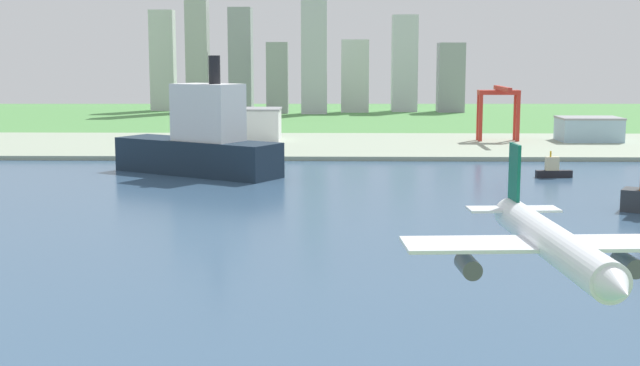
{
  "coord_description": "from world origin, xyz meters",
  "views": [
    {
      "loc": [
        -0.63,
        -37.79,
        56.48
      ],
      "look_at": [
        -4.68,
        166.46,
        26.02
      ],
      "focal_mm": 48.43,
      "sensor_mm": 36.0,
      "label": 1
    }
  ],
  "objects_px": {
    "cargo_ship": "(201,142)",
    "port_crane_red": "(499,101)",
    "warehouse_annex": "(589,129)",
    "tugboat_small": "(553,170)",
    "airplane_landing": "(553,244)",
    "warehouse_main": "(235,124)"
  },
  "relations": [
    {
      "from": "cargo_ship",
      "to": "warehouse_annex",
      "type": "xyz_separation_m",
      "value": [
        223.06,
        140.72,
        -5.56
      ]
    },
    {
      "from": "tugboat_small",
      "to": "cargo_ship",
      "type": "height_order",
      "value": "cargo_ship"
    },
    {
      "from": "airplane_landing",
      "to": "warehouse_main",
      "type": "relative_size",
      "value": 0.8
    },
    {
      "from": "cargo_ship",
      "to": "warehouse_main",
      "type": "height_order",
      "value": "cargo_ship"
    },
    {
      "from": "cargo_ship",
      "to": "port_crane_red",
      "type": "height_order",
      "value": "cargo_ship"
    },
    {
      "from": "cargo_ship",
      "to": "tugboat_small",
      "type": "bearing_deg",
      "value": -2.58
    },
    {
      "from": "cargo_ship",
      "to": "warehouse_main",
      "type": "distance_m",
      "value": 144.41
    },
    {
      "from": "port_crane_red",
      "to": "warehouse_main",
      "type": "bearing_deg",
      "value": 178.31
    },
    {
      "from": "tugboat_small",
      "to": "warehouse_main",
      "type": "height_order",
      "value": "warehouse_main"
    },
    {
      "from": "airplane_landing",
      "to": "tugboat_small",
      "type": "height_order",
      "value": "airplane_landing"
    },
    {
      "from": "port_crane_red",
      "to": "warehouse_main",
      "type": "height_order",
      "value": "port_crane_red"
    },
    {
      "from": "cargo_ship",
      "to": "warehouse_annex",
      "type": "distance_m",
      "value": 263.79
    },
    {
      "from": "airplane_landing",
      "to": "tugboat_small",
      "type": "bearing_deg",
      "value": 75.92
    },
    {
      "from": "tugboat_small",
      "to": "cargo_ship",
      "type": "xyz_separation_m",
      "value": [
        -164.46,
        7.42,
        12.06
      ]
    },
    {
      "from": "warehouse_main",
      "to": "cargo_ship",
      "type": "bearing_deg",
      "value": -89.68
    },
    {
      "from": "tugboat_small",
      "to": "airplane_landing",
      "type": "bearing_deg",
      "value": -104.08
    },
    {
      "from": "warehouse_main",
      "to": "tugboat_small",
      "type": "bearing_deg",
      "value": -42.57
    },
    {
      "from": "tugboat_small",
      "to": "cargo_ship",
      "type": "relative_size",
      "value": 0.2
    },
    {
      "from": "airplane_landing",
      "to": "cargo_ship",
      "type": "relative_size",
      "value": 0.56
    },
    {
      "from": "airplane_landing",
      "to": "warehouse_annex",
      "type": "xyz_separation_m",
      "value": [
        130.62,
        435.28,
        -22.0
      ]
    },
    {
      "from": "airplane_landing",
      "to": "tugboat_small",
      "type": "xyz_separation_m",
      "value": [
        72.02,
        287.14,
        -28.5
      ]
    },
    {
      "from": "warehouse_main",
      "to": "warehouse_annex",
      "type": "xyz_separation_m",
      "value": [
        223.87,
        -3.66,
        -2.55
      ]
    }
  ]
}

